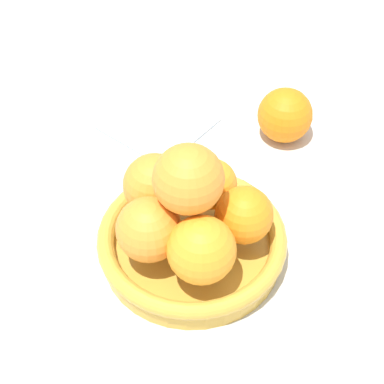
# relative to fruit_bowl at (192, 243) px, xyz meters

# --- Properties ---
(ground_plane) EXTENTS (4.00, 4.00, 0.00)m
(ground_plane) POSITION_rel_fruit_bowl_xyz_m (0.00, 0.00, -0.02)
(ground_plane) COLOR beige
(fruit_bowl) EXTENTS (0.24, 0.24, 0.04)m
(fruit_bowl) POSITION_rel_fruit_bowl_xyz_m (0.00, 0.00, 0.00)
(fruit_bowl) COLOR gold
(fruit_bowl) RESTS_ON ground_plane
(orange_pile) EXTENTS (0.18, 0.20, 0.14)m
(orange_pile) POSITION_rel_fruit_bowl_xyz_m (-0.01, -0.00, 0.08)
(orange_pile) COLOR orange
(orange_pile) RESTS_ON fruit_bowl
(stray_orange) EXTENTS (0.08, 0.08, 0.08)m
(stray_orange) POSITION_rel_fruit_bowl_xyz_m (0.23, 0.13, 0.02)
(stray_orange) COLOR orange
(stray_orange) RESTS_ON ground_plane
(napkin_folded) EXTENTS (0.18, 0.18, 0.01)m
(napkin_folded) POSITION_rel_fruit_bowl_xyz_m (0.08, 0.24, -0.02)
(napkin_folded) COLOR silver
(napkin_folded) RESTS_ON ground_plane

